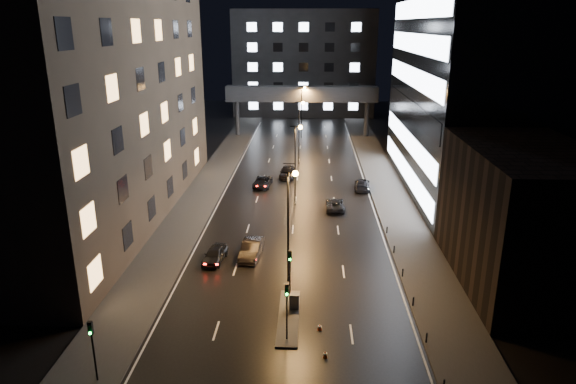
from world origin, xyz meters
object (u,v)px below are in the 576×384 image
object	(u,v)px
car_away_c	(262,182)
car_away_d	(287,172)
car_toward_b	(362,184)
car_toward_a	(335,204)
utility_cabinet	(294,301)
car_away_b	(251,249)
car_away_a	(215,254)

from	to	relation	value
car_away_c	car_away_d	distance (m)	5.83
car_away_d	car_toward_b	bearing A→B (deg)	-24.80
car_toward_a	utility_cabinet	xyz separation A→B (m)	(-4.24, -23.48, 0.12)
car_away_b	car_away_c	bearing A→B (deg)	97.44
car_away_c	car_away_d	world-z (taller)	car_away_d
car_away_a	car_away_b	distance (m)	3.55
car_away_a	car_away_d	xyz separation A→B (m)	(5.65, 28.72, 0.04)
car_away_b	utility_cabinet	bearing A→B (deg)	-59.96
car_toward_a	utility_cabinet	size ratio (longest dim) A/B	3.80
car_away_d	utility_cabinet	bearing A→B (deg)	-84.06
car_away_d	car_toward_a	xyz separation A→B (m)	(6.44, -13.68, -0.11)
car_away_b	car_away_d	bearing A→B (deg)	90.20
car_away_c	car_toward_b	distance (m)	13.79
car_toward_a	car_toward_b	bearing A→B (deg)	-115.86
car_toward_b	car_away_c	bearing A→B (deg)	2.77
car_away_b	car_away_d	world-z (taller)	car_away_b
car_away_b	car_away_d	distance (m)	27.65
car_away_a	car_toward_b	size ratio (longest dim) A/B	0.85
car_toward_b	car_away_d	bearing A→B (deg)	-22.05
car_away_d	car_away_c	bearing A→B (deg)	-121.64
car_away_a	car_toward_b	distance (m)	28.34
car_toward_b	utility_cabinet	world-z (taller)	car_toward_b
car_away_d	car_toward_a	bearing A→B (deg)	-62.24
car_away_c	car_toward_a	xyz separation A→B (m)	(9.71, -8.85, -0.03)
car_away_d	car_toward_a	distance (m)	15.11
car_away_b	car_toward_b	bearing A→B (deg)	64.92
car_away_b	car_away_c	distance (m)	22.75
car_toward_a	car_away_b	bearing A→B (deg)	58.21
car_away_c	car_toward_a	world-z (taller)	car_away_c
car_away_b	car_away_a	bearing A→B (deg)	-155.90
car_away_d	utility_cabinet	xyz separation A→B (m)	(2.20, -37.16, 0.01)
car_away_b	car_toward_b	world-z (taller)	car_away_b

